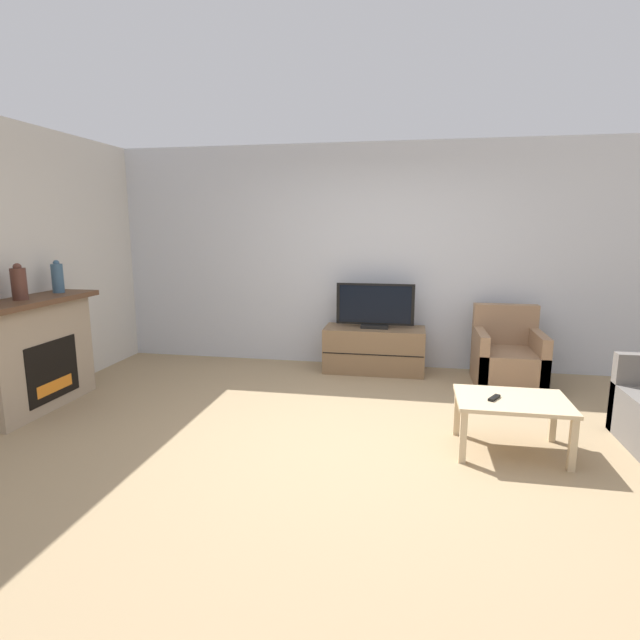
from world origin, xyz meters
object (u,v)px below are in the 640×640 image
armchair (507,359)px  coffee_table (512,406)px  mantel_vase_right (58,277)px  tv_stand (374,350)px  tv (375,307)px  remote (494,398)px  fireplace (34,353)px  mantel_vase_centre_left (19,283)px

armchair → coffee_table: 1.78m
mantel_vase_right → armchair: mantel_vase_right is taller
tv_stand → tv: tv is taller
tv_stand → remote: 2.30m
mantel_vase_right → tv: bearing=25.0°
fireplace → armchair: fireplace is taller
fireplace → armchair: (4.55, 1.59, -0.26)m
mantel_vase_centre_left → remote: mantel_vase_centre_left is taller
fireplace → mantel_vase_centre_left: 0.69m
mantel_vase_centre_left → coffee_table: mantel_vase_centre_left is taller
tv_stand → armchair: size_ratio=1.39×
tv → armchair: size_ratio=1.07×
mantel_vase_right → coffee_table: bearing=-7.6°
tv_stand → coffee_table: (1.20, -1.99, 0.10)m
fireplace → remote: (4.14, -0.20, -0.11)m
remote → tv_stand: bearing=148.3°
tv → remote: (1.06, -2.03, -0.34)m
mantel_vase_right → tv_stand: size_ratio=0.28×
fireplace → mantel_vase_right: mantel_vase_right is taller
mantel_vase_centre_left → tv: (3.06, 1.93, -0.44)m
mantel_vase_centre_left → mantel_vase_right: size_ratio=1.02×
mantel_vase_centre_left → armchair: 4.93m
coffee_table → remote: (-0.14, -0.03, 0.07)m
fireplace → mantel_vase_centre_left: size_ratio=4.04×
fireplace → coffee_table: bearing=-2.2°
fireplace → tv: 3.59m
armchair → remote: bearing=-103.0°
tv_stand → coffee_table: size_ratio=1.42×
tv → armchair: (1.48, -0.24, -0.50)m
fireplace → tv: bearing=30.7°
tv_stand → remote: bearing=-62.3°
fireplace → coffee_table: fireplace is taller
tv_stand → tv: 0.51m
tv → remote: tv is taller
fireplace → mantel_vase_right: bearing=87.6°
fireplace → tv: size_ratio=1.46×
fireplace → coffee_table: size_ratio=1.61×
tv_stand → tv: bearing=-90.0°
fireplace → armchair: bearing=19.2°
mantel_vase_right → remote: mantel_vase_right is taller
armchair → remote: size_ratio=5.72×
mantel_vase_centre_left → tv: bearing=32.2°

